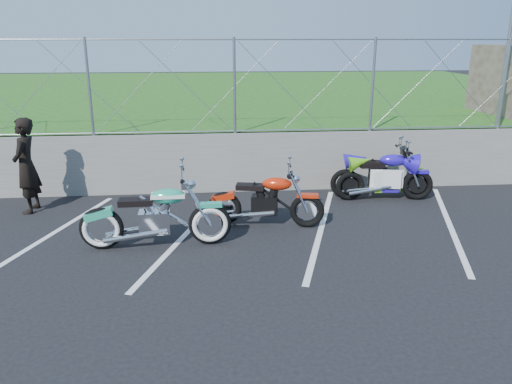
{
  "coord_description": "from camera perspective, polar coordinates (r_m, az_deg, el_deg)",
  "views": [
    {
      "loc": [
        0.45,
        -7.22,
        3.28
      ],
      "look_at": [
        1.25,
        1.3,
        0.63
      ],
      "focal_mm": 35.0,
      "sensor_mm": 36.0,
      "label": 1
    }
  ],
  "objects": [
    {
      "name": "sportbike_green",
      "position": [
        10.85,
        14.55,
        1.61
      ],
      "size": [
        2.08,
        0.74,
        1.08
      ],
      "rotation": [
        0.0,
        0.0,
        0.04
      ],
      "color": "black",
      "rests_on": "ground"
    },
    {
      "name": "grass_field",
      "position": [
        20.89,
        -6.65,
        9.86
      ],
      "size": [
        30.0,
        20.0,
        1.3
      ],
      "primitive_type": "cube",
      "color": "#1F4F15",
      "rests_on": "ground"
    },
    {
      "name": "sign_pole",
      "position": [
        13.02,
        26.65,
        13.34
      ],
      "size": [
        0.08,
        0.08,
        3.0
      ],
      "primitive_type": "cylinder",
      "color": "gray",
      "rests_on": "grass_field"
    },
    {
      "name": "naked_orange",
      "position": [
        8.98,
        1.29,
        -1.16
      ],
      "size": [
        2.1,
        0.71,
        1.06
      ],
      "rotation": [
        0.0,
        0.0,
        -0.2
      ],
      "color": "black",
      "rests_on": "ground"
    },
    {
      "name": "parking_lines",
      "position": [
        8.88,
        -0.14,
        -4.44
      ],
      "size": [
        18.29,
        4.31,
        0.01
      ],
      "color": "silver",
      "rests_on": "ground"
    },
    {
      "name": "cruiser_turquoise",
      "position": [
        8.23,
        -11.16,
        -2.97
      ],
      "size": [
        2.44,
        0.77,
        1.21
      ],
      "rotation": [
        0.0,
        0.0,
        0.03
      ],
      "color": "black",
      "rests_on": "ground"
    },
    {
      "name": "ground",
      "position": [
        7.94,
        -8.2,
        -7.36
      ],
      "size": [
        90.0,
        90.0,
        0.0
      ],
      "primitive_type": "plane",
      "color": "black",
      "rests_on": "ground"
    },
    {
      "name": "chain_link_fence",
      "position": [
        10.77,
        -7.9,
        11.83
      ],
      "size": [
        28.0,
        0.03,
        2.0
      ],
      "color": "gray",
      "rests_on": "retaining_wall"
    },
    {
      "name": "retaining_wall",
      "position": [
        11.05,
        -7.55,
        3.29
      ],
      "size": [
        30.0,
        0.22,
        1.3
      ],
      "primitive_type": "cube",
      "color": "#62625D",
      "rests_on": "ground"
    },
    {
      "name": "sportbike_blue",
      "position": [
        10.83,
        14.33,
        1.66
      ],
      "size": [
        2.13,
        0.76,
        1.11
      ],
      "rotation": [
        0.0,
        0.0,
        -0.18
      ],
      "color": "black",
      "rests_on": "ground"
    },
    {
      "name": "person_standing",
      "position": [
        10.58,
        -24.8,
        2.74
      ],
      "size": [
        0.47,
        0.69,
        1.85
      ],
      "primitive_type": "imported",
      "rotation": [
        0.0,
        0.0,
        -1.61
      ],
      "color": "black",
      "rests_on": "ground"
    }
  ]
}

